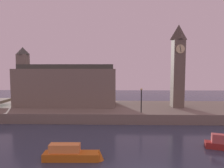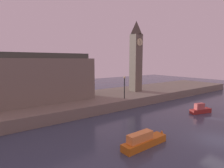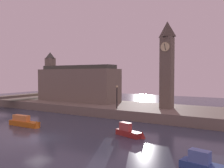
% 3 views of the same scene
% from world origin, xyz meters
% --- Properties ---
extents(ground_plane, '(120.00, 120.00, 0.00)m').
position_xyz_m(ground_plane, '(0.00, 0.00, 0.00)').
color(ground_plane, '#384256').
extents(far_embankment, '(70.00, 12.00, 1.50)m').
position_xyz_m(far_embankment, '(0.00, 20.00, 0.75)').
color(far_embankment, slate).
rests_on(far_embankment, ground).
extents(clock_tower, '(2.08, 2.13, 14.05)m').
position_xyz_m(clock_tower, '(7.81, 19.82, 8.75)').
color(clock_tower, '#6B6051').
rests_on(clock_tower, far_embankment).
extents(parliament_hall, '(17.81, 5.71, 10.54)m').
position_xyz_m(parliament_hall, '(-12.08, 21.24, 5.12)').
color(parliament_hall, slate).
rests_on(parliament_hall, far_embankment).
extents(streetlamp, '(0.36, 0.36, 3.71)m').
position_xyz_m(streetlamp, '(1.03, 15.39, 3.83)').
color(streetlamp, black).
rests_on(streetlamp, far_embankment).
extents(boat_patrol_orange, '(5.43, 1.23, 1.67)m').
position_xyz_m(boat_patrol_orange, '(-6.34, 3.50, 0.51)').
color(boat_patrol_orange, orange).
rests_on(boat_patrol_orange, ground).
extents(boat_dinghy_red, '(3.93, 1.84, 1.60)m').
position_xyz_m(boat_dinghy_red, '(8.15, 6.00, 0.51)').
color(boat_dinghy_red, maroon).
rests_on(boat_dinghy_red, ground).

